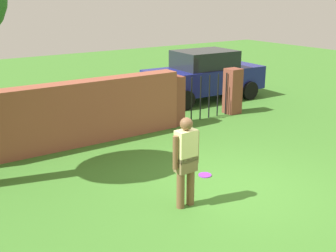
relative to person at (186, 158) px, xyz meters
name	(u,v)px	position (x,y,z in m)	size (l,w,h in m)	color
ground_plane	(235,189)	(1.20, -0.01, -0.90)	(40.00, 40.00, 0.00)	#3D7528
brick_wall	(76,114)	(-0.30, 4.05, -0.11)	(5.65, 0.50, 1.57)	brown
person	(186,158)	(0.00, 0.00, 0.00)	(0.54, 0.23, 1.62)	brown
fence_gate	(205,96)	(3.72, 4.05, -0.20)	(2.64, 0.44, 1.40)	brown
car	(204,75)	(5.23, 5.95, -0.04)	(4.27, 2.07, 1.72)	navy
frisbee_purple	(205,175)	(1.10, 0.81, -0.89)	(0.27, 0.27, 0.02)	purple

